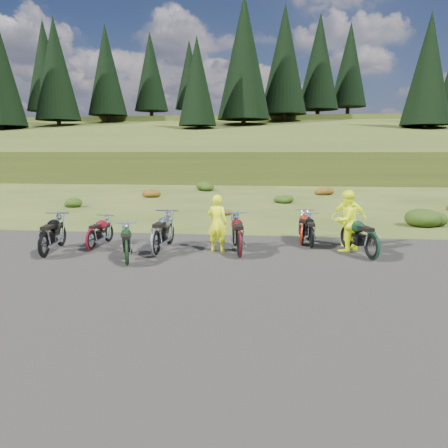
# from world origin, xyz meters

# --- Properties ---
(ground) EXTENTS (300.00, 300.00, 0.00)m
(ground) POSITION_xyz_m (0.00, 0.00, 0.00)
(ground) COLOR #303F15
(ground) RESTS_ON ground
(gravel_pad) EXTENTS (20.00, 12.00, 0.04)m
(gravel_pad) POSITION_xyz_m (0.00, -2.00, 0.00)
(gravel_pad) COLOR black
(gravel_pad) RESTS_ON ground
(hill_slope) EXTENTS (300.00, 45.97, 9.37)m
(hill_slope) POSITION_xyz_m (0.00, 50.00, 0.00)
(hill_slope) COLOR #314216
(hill_slope) RESTS_ON ground
(hill_plateau) EXTENTS (300.00, 90.00, 9.17)m
(hill_plateau) POSITION_xyz_m (0.00, 110.00, 0.00)
(hill_plateau) COLOR #314216
(hill_plateau) RESTS_ON ground
(conifer_14) EXTENTS (5.28, 5.28, 14.00)m
(conifer_14) POSITION_xyz_m (-51.00, 70.00, 16.55)
(conifer_14) COLOR black
(conifer_14) RESTS_ON ground
(conifer_15) EXTENTS (7.92, 7.92, 20.00)m
(conifer_15) POSITION_xyz_m (-45.00, 76.00, 20.16)
(conifer_15) COLOR black
(conifer_15) RESTS_ON ground
(conifer_17) EXTENTS (7.04, 7.04, 18.00)m
(conifer_17) POSITION_xyz_m (-33.00, 57.00, 15.97)
(conifer_17) COLOR black
(conifer_17) RESTS_ON ground
(conifer_18) EXTENTS (6.60, 6.60, 17.00)m
(conifer_18) POSITION_xyz_m (-27.00, 63.00, 16.66)
(conifer_18) COLOR black
(conifer_18) RESTS_ON ground
(conifer_19) EXTENTS (6.16, 6.16, 16.00)m
(conifer_19) POSITION_xyz_m (-21.00, 69.00, 17.36)
(conifer_19) COLOR black
(conifer_19) RESTS_ON ground
(conifer_20) EXTENTS (5.72, 5.72, 15.00)m
(conifer_20) POSITION_xyz_m (-15.00, 75.00, 17.65)
(conifer_20) COLOR black
(conifer_20) RESTS_ON ground
(conifer_21) EXTENTS (5.28, 5.28, 14.00)m
(conifer_21) POSITION_xyz_m (-9.00, 50.00, 12.56)
(conifer_21) COLOR black
(conifer_21) RESTS_ON ground
(conifer_22) EXTENTS (7.92, 7.92, 20.00)m
(conifer_22) POSITION_xyz_m (-3.00, 56.00, 16.77)
(conifer_22) COLOR black
(conifer_22) RESTS_ON ground
(conifer_23) EXTENTS (7.48, 7.48, 19.00)m
(conifer_23) POSITION_xyz_m (3.00, 62.00, 17.47)
(conifer_23) COLOR black
(conifer_23) RESTS_ON ground
(conifer_24) EXTENTS (7.04, 7.04, 18.00)m
(conifer_24) POSITION_xyz_m (9.00, 68.00, 18.16)
(conifer_24) COLOR black
(conifer_24) RESTS_ON ground
(conifer_25) EXTENTS (6.60, 6.60, 17.00)m
(conifer_25) POSITION_xyz_m (15.00, 74.00, 18.66)
(conifer_25) COLOR black
(conifer_25) RESTS_ON ground
(conifer_26) EXTENTS (6.16, 6.16, 16.00)m
(conifer_26) POSITION_xyz_m (21.00, 49.00, 13.37)
(conifer_26) COLOR black
(conifer_26) RESTS_ON ground
(shrub_1) EXTENTS (1.03, 1.03, 0.61)m
(shrub_1) POSITION_xyz_m (-9.10, 11.30, 0.31)
(shrub_1) COLOR #1A340D
(shrub_1) RESTS_ON ground
(shrub_2) EXTENTS (1.30, 1.30, 0.77)m
(shrub_2) POSITION_xyz_m (-6.20, 16.60, 0.38)
(shrub_2) COLOR maroon
(shrub_2) RESTS_ON ground
(shrub_3) EXTENTS (1.56, 1.56, 0.92)m
(shrub_3) POSITION_xyz_m (-3.30, 21.90, 0.46)
(shrub_3) COLOR #1A340D
(shrub_3) RESTS_ON ground
(shrub_4) EXTENTS (0.77, 0.77, 0.45)m
(shrub_4) POSITION_xyz_m (-0.40, 9.20, 0.23)
(shrub_4) COLOR maroon
(shrub_4) RESTS_ON ground
(shrub_5) EXTENTS (1.03, 1.03, 0.61)m
(shrub_5) POSITION_xyz_m (2.50, 14.50, 0.31)
(shrub_5) COLOR #1A340D
(shrub_5) RESTS_ON ground
(shrub_6) EXTENTS (1.30, 1.30, 0.77)m
(shrub_6) POSITION_xyz_m (5.40, 19.80, 0.38)
(shrub_6) COLOR maroon
(shrub_6) RESTS_ON ground
(shrub_7) EXTENTS (1.56, 1.56, 0.92)m
(shrub_7) POSITION_xyz_m (8.30, 7.10, 0.46)
(shrub_7) COLOR #1A340D
(shrub_7) RESTS_ON ground
(motorcycle_0) EXTENTS (1.07, 2.31, 1.16)m
(motorcycle_0) POSITION_xyz_m (-4.45, -0.07, 0.00)
(motorcycle_0) COLOR black
(motorcycle_0) RESTS_ON ground
(motorcycle_1) EXTENTS (0.73, 1.91, 0.98)m
(motorcycle_1) POSITION_xyz_m (-3.51, 1.00, 0.00)
(motorcycle_1) COLOR maroon
(motorcycle_1) RESTS_ON ground
(motorcycle_2) EXTENTS (1.26, 2.05, 1.02)m
(motorcycle_2) POSITION_xyz_m (-1.82, -0.61, 0.00)
(motorcycle_2) COLOR black
(motorcycle_2) RESTS_ON ground
(motorcycle_3) EXTENTS (0.83, 2.33, 1.21)m
(motorcycle_3) POSITION_xyz_m (-1.34, 0.51, 0.00)
(motorcycle_3) COLOR #9B9BA0
(motorcycle_3) RESTS_ON ground
(motorcycle_4) EXTENTS (1.12, 2.33, 1.17)m
(motorcycle_4) POSITION_xyz_m (1.08, 0.63, 0.00)
(motorcycle_4) COLOR #440B0F
(motorcycle_4) RESTS_ON ground
(motorcycle_5) EXTENTS (0.69, 1.95, 1.01)m
(motorcycle_5) POSITION_xyz_m (3.22, 2.07, 0.00)
(motorcycle_5) COLOR black
(motorcycle_5) RESTS_ON ground
(motorcycle_6) EXTENTS (0.90, 2.08, 1.06)m
(motorcycle_6) POSITION_xyz_m (2.95, 2.53, 0.00)
(motorcycle_6) COLOR maroon
(motorcycle_6) RESTS_ON ground
(motorcycle_7) EXTENTS (1.41, 2.35, 1.17)m
(motorcycle_7) POSITION_xyz_m (4.78, 0.78, 0.00)
(motorcycle_7) COLOR black
(motorcycle_7) RESTS_ON ground
(person_middle) EXTENTS (0.71, 0.55, 1.74)m
(person_middle) POSITION_xyz_m (0.35, 1.33, 0.87)
(person_middle) COLOR #E7FC0D
(person_middle) RESTS_ON ground
(person_right_a) EXTENTS (1.14, 1.13, 1.86)m
(person_right_a) POSITION_xyz_m (4.21, 1.85, 0.93)
(person_right_a) COLOR #E7FC0D
(person_right_a) RESTS_ON ground
(person_right_b) EXTENTS (1.13, 0.66, 1.81)m
(person_right_b) POSITION_xyz_m (4.42, 2.60, 0.90)
(person_right_b) COLOR #E7FC0D
(person_right_b) RESTS_ON ground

